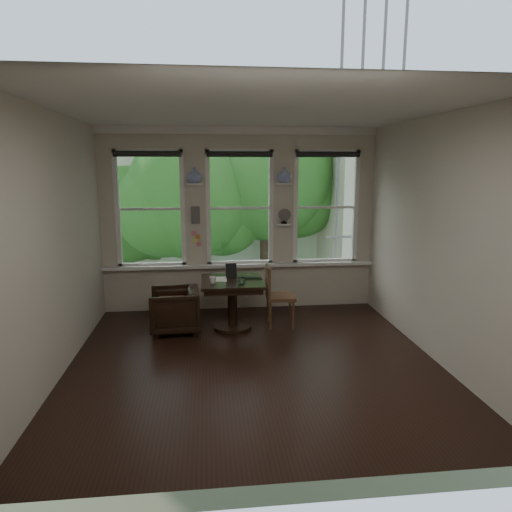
{
  "coord_description": "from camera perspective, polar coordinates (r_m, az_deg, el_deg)",
  "views": [
    {
      "loc": [
        -0.55,
        -5.29,
        2.38
      ],
      "look_at": [
        0.13,
        0.9,
        1.15
      ],
      "focal_mm": 32.0,
      "sensor_mm": 36.0,
      "label": 1
    }
  ],
  "objects": [
    {
      "name": "ground",
      "position": [
        5.82,
        -0.28,
        -12.96
      ],
      "size": [
        4.5,
        4.5,
        0.0
      ],
      "primitive_type": "plane",
      "color": "black",
      "rests_on": "ground"
    },
    {
      "name": "vase_left",
      "position": [
        7.44,
        -7.69,
        9.98
      ],
      "size": [
        0.24,
        0.24,
        0.25
      ],
      "primitive_type": "imported",
      "color": "white",
      "rests_on": "shelf_left"
    },
    {
      "name": "desk_fan",
      "position": [
        7.57,
        3.51,
        4.69
      ],
      "size": [
        0.2,
        0.2,
        0.24
      ],
      "primitive_type": null,
      "color": "#59544F",
      "rests_on": "ground"
    },
    {
      "name": "cushion_red",
      "position": [
        6.74,
        -10.18,
        -5.65
      ],
      "size": [
        0.45,
        0.45,
        0.06
      ],
      "primitive_type": "cube",
      "color": "maroon",
      "rests_on": "armchair_left"
    },
    {
      "name": "shelf_left",
      "position": [
        7.45,
        -7.66,
        8.91
      ],
      "size": [
        0.26,
        0.16,
        0.03
      ],
      "primitive_type": "cube",
      "color": "white",
      "rests_on": "ground"
    },
    {
      "name": "side_chair_right",
      "position": [
        6.89,
        3.08,
        -5.04
      ],
      "size": [
        0.43,
        0.43,
        0.92
      ],
      "primitive_type": null,
      "rotation": [
        0.0,
        0.0,
        1.54
      ],
      "color": "#4A281A",
      "rests_on": "ground"
    },
    {
      "name": "papers",
      "position": [
        6.72,
        -4.62,
        -2.9
      ],
      "size": [
        0.23,
        0.31,
        0.0
      ],
      "primitive_type": "cube",
      "rotation": [
        0.0,
        0.0,
        -0.03
      ],
      "color": "silver",
      "rests_on": "table"
    },
    {
      "name": "ceiling",
      "position": [
        5.35,
        -0.32,
        17.81
      ],
      "size": [
        4.5,
        4.5,
        0.0
      ],
      "primitive_type": "plane",
      "rotation": [
        3.14,
        0.0,
        0.0
      ],
      "color": "silver",
      "rests_on": "ground"
    },
    {
      "name": "window_right",
      "position": [
        7.83,
        8.65,
        6.05
      ],
      "size": [
        1.1,
        0.12,
        1.9
      ],
      "primitive_type": null,
      "color": "white",
      "rests_on": "ground"
    },
    {
      "name": "drinking_glass",
      "position": [
        6.41,
        -1.82,
        -3.13
      ],
      "size": [
        0.15,
        0.15,
        0.1
      ],
      "primitive_type": "imported",
      "rotation": [
        0.0,
        0.0,
        0.26
      ],
      "color": "white",
      "rests_on": "table"
    },
    {
      "name": "window_left",
      "position": [
        7.62,
        -13.05,
        5.75
      ],
      "size": [
        1.1,
        0.12,
        1.9
      ],
      "primitive_type": null,
      "color": "white",
      "rests_on": "ground"
    },
    {
      "name": "table",
      "position": [
        6.77,
        -2.97,
        -6.1
      ],
      "size": [
        0.9,
        0.9,
        0.75
      ],
      "primitive_type": null,
      "color": "black",
      "rests_on": "ground"
    },
    {
      "name": "wall_right",
      "position": [
        6.05,
        21.44,
        2.02
      ],
      "size": [
        0.0,
        4.5,
        4.5
      ],
      "primitive_type": "plane",
      "rotation": [
        1.57,
        0.0,
        -1.57
      ],
      "color": "#C1B3A5",
      "rests_on": "ground"
    },
    {
      "name": "laptop",
      "position": [
        6.73,
        -0.58,
        -2.76
      ],
      "size": [
        0.31,
        0.23,
        0.02
      ],
      "primitive_type": "imported",
      "rotation": [
        0.0,
        0.0,
        -0.14
      ],
      "color": "black",
      "rests_on": "table"
    },
    {
      "name": "tablet",
      "position": [
        6.76,
        -3.12,
        -1.85
      ],
      "size": [
        0.17,
        0.09,
        0.22
      ],
      "primitive_type": "cube",
      "rotation": [
        -0.26,
        0.0,
        0.09
      ],
      "color": "black",
      "rests_on": "table"
    },
    {
      "name": "intercom",
      "position": [
        7.51,
        -7.56,
        5.1
      ],
      "size": [
        0.14,
        0.06,
        0.28
      ],
      "primitive_type": "cube",
      "color": "#59544F",
      "rests_on": "ground"
    },
    {
      "name": "wall_front",
      "position": [
        3.21,
        3.85,
        -4.77
      ],
      "size": [
        4.5,
        0.0,
        4.5
      ],
      "primitive_type": "plane",
      "rotation": [
        -1.57,
        0.0,
        0.0
      ],
      "color": "#C1B3A5",
      "rests_on": "ground"
    },
    {
      "name": "shelf_right",
      "position": [
        7.55,
        3.54,
        9.01
      ],
      "size": [
        0.26,
        0.16,
        0.03
      ],
      "primitive_type": "cube",
      "color": "white",
      "rests_on": "ground"
    },
    {
      "name": "vase_right",
      "position": [
        7.55,
        3.55,
        10.07
      ],
      "size": [
        0.24,
        0.24,
        0.25
      ],
      "primitive_type": "imported",
      "color": "white",
      "rests_on": "shelf_right"
    },
    {
      "name": "wall_back",
      "position": [
        7.61,
        -2.05,
        4.51
      ],
      "size": [
        4.5,
        0.0,
        4.5
      ],
      "primitive_type": "plane",
      "rotation": [
        1.57,
        0.0,
        0.0
      ],
      "color": "#C1B3A5",
      "rests_on": "ground"
    },
    {
      "name": "wall_left",
      "position": [
        5.63,
        -23.75,
        1.21
      ],
      "size": [
        0.0,
        4.5,
        4.5
      ],
      "primitive_type": "plane",
      "rotation": [
        1.57,
        0.0,
        1.57
      ],
      "color": "#C1B3A5",
      "rests_on": "ground"
    },
    {
      "name": "armchair_left",
      "position": [
        6.78,
        -10.14,
        -6.68
      ],
      "size": [
        0.75,
        0.73,
        0.65
      ],
      "primitive_type": "imported",
      "rotation": [
        0.0,
        0.0,
        -1.52
      ],
      "color": "black",
      "rests_on": "ground"
    },
    {
      "name": "sticky_notes",
      "position": [
        7.56,
        -7.49,
        2.47
      ],
      "size": [
        0.16,
        0.01,
        0.24
      ],
      "primitive_type": null,
      "color": "pink",
      "rests_on": "ground"
    },
    {
      "name": "mug",
      "position": [
        6.49,
        -5.41,
        -3.0
      ],
      "size": [
        0.12,
        0.12,
        0.09
      ],
      "primitive_type": "imported",
      "rotation": [
        0.0,
        0.0,
        -0.29
      ],
      "color": "white",
      "rests_on": "table"
    },
    {
      "name": "window_center",
      "position": [
        7.59,
        -2.06,
        6.01
      ],
      "size": [
        1.1,
        0.12,
        1.9
      ],
      "primitive_type": null,
      "color": "white",
      "rests_on": "ground"
    }
  ]
}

